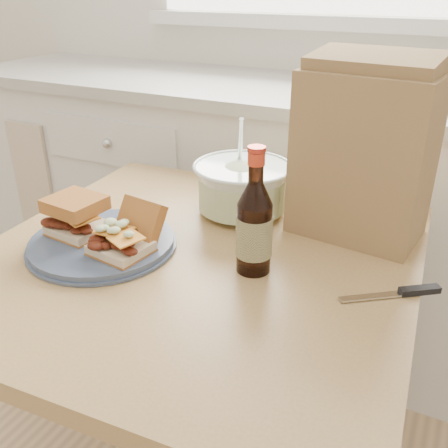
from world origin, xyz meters
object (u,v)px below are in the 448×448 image
at_px(beer_bottle, 254,227).
at_px(paper_bag, 363,157).
at_px(plate, 102,243).
at_px(dining_table, 197,297).
at_px(coleslaw_bowl, 242,189).

distance_m(beer_bottle, paper_bag, 0.31).
xyz_separation_m(plate, paper_bag, (0.47, 0.32, 0.17)).
bearing_deg(plate, dining_table, 17.82).
bearing_deg(coleslaw_bowl, dining_table, -90.04).
bearing_deg(plate, paper_bag, 34.16).
relative_size(plate, paper_bag, 0.86).
bearing_deg(paper_bag, coleslaw_bowl, -168.34).
height_order(coleslaw_bowl, beer_bottle, beer_bottle).
xyz_separation_m(plate, coleslaw_bowl, (0.20, 0.30, 0.05)).
bearing_deg(coleslaw_bowl, plate, -123.50).
bearing_deg(paper_bag, beer_bottle, -111.54).
height_order(plate, beer_bottle, beer_bottle).
height_order(plate, coleslaw_bowl, coleslaw_bowl).
bearing_deg(paper_bag, dining_table, -129.94).
xyz_separation_m(dining_table, beer_bottle, (0.13, -0.00, 0.20)).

